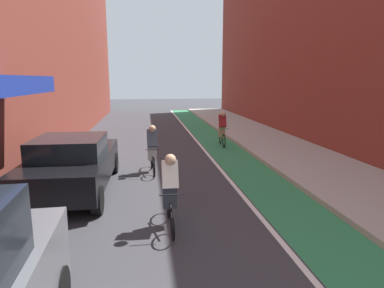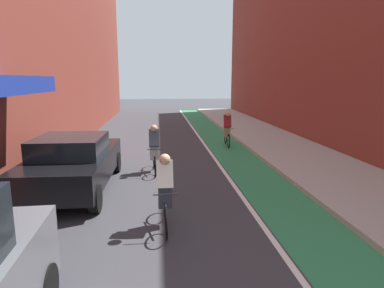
% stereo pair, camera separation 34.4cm
% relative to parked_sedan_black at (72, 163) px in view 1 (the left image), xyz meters
% --- Properties ---
extents(ground_plane, '(80.12, 80.12, 0.00)m').
position_rel_parked_sedan_black_xyz_m(ground_plane, '(2.56, 3.66, -0.79)').
color(ground_plane, '#38383D').
extents(bike_lane_paint, '(1.60, 36.42, 0.00)m').
position_rel_parked_sedan_black_xyz_m(bike_lane_paint, '(5.37, 5.66, -0.79)').
color(bike_lane_paint, '#2D8451').
rests_on(bike_lane_paint, ground).
extents(lane_divider_stripe, '(0.12, 36.42, 0.00)m').
position_rel_parked_sedan_black_xyz_m(lane_divider_stripe, '(4.47, 5.66, -0.79)').
color(lane_divider_stripe, white).
rests_on(lane_divider_stripe, ground).
extents(sidewalk_right, '(3.37, 36.42, 0.14)m').
position_rel_parked_sedan_black_xyz_m(sidewalk_right, '(7.85, 5.66, -0.72)').
color(sidewalk_right, '#A8A59E').
rests_on(sidewalk_right, ground).
extents(building_facade_right, '(2.40, 32.42, 11.01)m').
position_rel_parked_sedan_black_xyz_m(building_facade_right, '(10.73, 7.66, 4.72)').
color(building_facade_right, brown).
rests_on(building_facade_right, ground).
extents(parked_sedan_black, '(2.08, 4.61, 1.53)m').
position_rel_parked_sedan_black_xyz_m(parked_sedan_black, '(0.00, 0.00, 0.00)').
color(parked_sedan_black, black).
rests_on(parked_sedan_black, ground).
extents(cyclist_mid, '(0.48, 1.68, 1.60)m').
position_rel_parked_sedan_black_xyz_m(cyclist_mid, '(2.44, -2.62, 0.06)').
color(cyclist_mid, black).
rests_on(cyclist_mid, ground).
extents(cyclist_trailing, '(0.48, 1.68, 1.60)m').
position_rel_parked_sedan_black_xyz_m(cyclist_trailing, '(2.17, 1.61, 0.06)').
color(cyclist_trailing, black).
rests_on(cyclist_trailing, ground).
extents(cyclist_far, '(0.48, 1.69, 1.60)m').
position_rel_parked_sedan_black_xyz_m(cyclist_far, '(5.44, 5.75, 0.02)').
color(cyclist_far, black).
rests_on(cyclist_far, ground).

